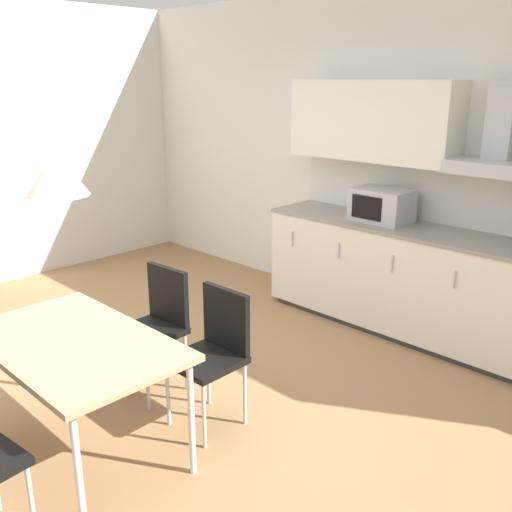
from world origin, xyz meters
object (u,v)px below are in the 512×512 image
Objects in this scene: pendant_lamp at (56,174)px; chair_far_right at (215,344)px; dining_table at (74,348)px; chair_far_left at (158,317)px; microwave at (382,205)px.

chair_far_right is at bearing 69.39° from pendant_lamp.
dining_table is at bearing -110.61° from chair_far_right.
microwave is at bearing 77.67° from chair_far_left.
pendant_lamp is at bearing 90.00° from dining_table.
microwave is at bearing 86.98° from pendant_lamp.
pendant_lamp reaches higher than chair_far_right.
chair_far_right is (0.59, 0.00, 0.00)m from chair_far_left.
microwave is 0.37× the size of dining_table.
pendant_lamp reaches higher than dining_table.
pendant_lamp is at bearing -110.61° from chair_far_right.
dining_table is 1.50× the size of chair_far_right.
chair_far_left is at bearing 111.02° from dining_table.
microwave is 2.12m from chair_far_right.
chair_far_left is (-0.45, -2.04, -0.54)m from microwave.
microwave is 0.55× the size of chair_far_left.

